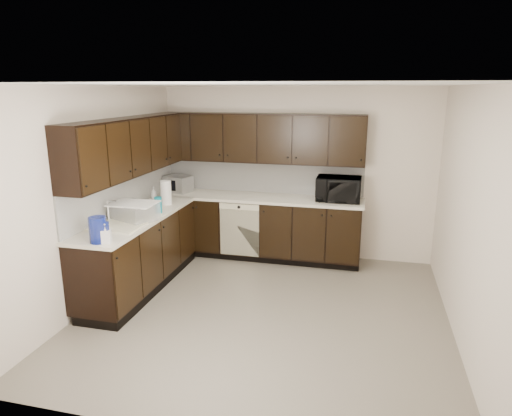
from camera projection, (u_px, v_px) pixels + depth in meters
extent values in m
plane|color=gray|center=(265.00, 312.00, 5.18)|extent=(4.00, 4.00, 0.00)
plane|color=white|center=(266.00, 85.00, 4.55)|extent=(4.00, 4.00, 0.00)
cube|color=beige|center=(295.00, 173.00, 6.75)|extent=(4.00, 0.02, 2.50)
cube|color=beige|center=(99.00, 195.00, 5.33)|extent=(0.02, 4.00, 2.50)
cube|color=beige|center=(467.00, 218.00, 4.40)|extent=(0.02, 4.00, 2.50)
cube|color=beige|center=(199.00, 279.00, 2.99)|extent=(4.00, 0.02, 2.50)
cube|color=black|center=(258.00, 228.00, 6.78)|extent=(3.00, 0.60, 0.90)
cube|color=black|center=(139.00, 253.00, 5.75)|extent=(0.60, 2.20, 0.90)
cube|color=black|center=(258.00, 253.00, 6.91)|extent=(3.00, 0.54, 0.10)
cube|color=black|center=(143.00, 283.00, 5.84)|extent=(0.54, 2.20, 0.10)
cube|color=beige|center=(258.00, 197.00, 6.66)|extent=(3.03, 0.63, 0.04)
cube|color=beige|center=(137.00, 217.00, 5.63)|extent=(0.63, 2.23, 0.04)
cube|color=silver|center=(262.00, 176.00, 6.87)|extent=(3.00, 0.02, 0.48)
cube|color=silver|center=(127.00, 191.00, 5.91)|extent=(0.02, 2.80, 0.48)
cube|color=black|center=(260.00, 138.00, 6.58)|extent=(3.00, 0.33, 0.70)
cube|color=black|center=(128.00, 147.00, 5.57)|extent=(0.33, 2.47, 0.70)
cube|color=beige|center=(240.00, 230.00, 6.54)|extent=(0.58, 0.02, 0.78)
cube|color=beige|center=(239.00, 207.00, 6.45)|extent=(0.58, 0.03, 0.08)
cylinder|color=black|center=(239.00, 207.00, 6.44)|extent=(0.04, 0.02, 0.04)
cube|color=beige|center=(126.00, 222.00, 5.34)|extent=(0.54, 0.82, 0.03)
cube|color=beige|center=(117.00, 234.00, 5.17)|extent=(0.42, 0.34, 0.16)
cube|color=beige|center=(135.00, 224.00, 5.54)|extent=(0.42, 0.34, 0.16)
cylinder|color=silver|center=(108.00, 211.00, 5.35)|extent=(0.03, 0.03, 0.26)
cylinder|color=silver|center=(111.00, 201.00, 5.31)|extent=(0.14, 0.02, 0.02)
cylinder|color=#B2B2B7|center=(117.00, 232.00, 5.16)|extent=(0.20, 0.20, 0.10)
imported|color=black|center=(338.00, 189.00, 6.35)|extent=(0.61, 0.41, 0.34)
imported|color=gray|center=(106.00, 233.00, 4.61)|extent=(0.12, 0.12, 0.21)
imported|color=gray|center=(154.00, 195.00, 6.27)|extent=(0.11, 0.11, 0.21)
cube|color=silver|center=(178.00, 184.00, 6.92)|extent=(0.45, 0.38, 0.24)
cube|color=silver|center=(134.00, 212.00, 5.43)|extent=(0.62, 0.55, 0.20)
cylinder|color=navy|center=(98.00, 230.00, 4.62)|extent=(0.20, 0.20, 0.27)
cylinder|color=#0C7589|center=(158.00, 205.00, 5.72)|extent=(0.10, 0.10, 0.21)
cylinder|color=white|center=(166.00, 193.00, 6.15)|extent=(0.18, 0.18, 0.32)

